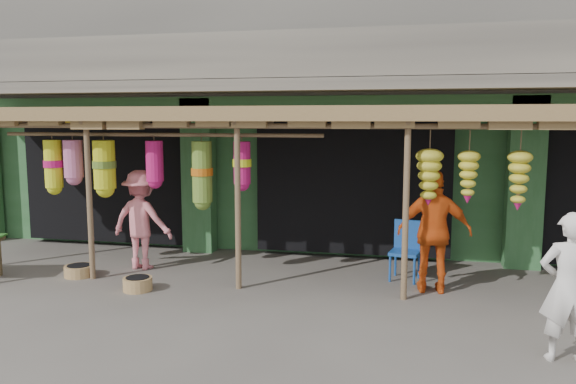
% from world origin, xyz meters
% --- Properties ---
extents(ground, '(80.00, 80.00, 0.00)m').
position_xyz_m(ground, '(0.00, 0.00, 0.00)').
color(ground, '#514C47').
rests_on(ground, ground).
extents(building, '(16.40, 6.80, 7.00)m').
position_xyz_m(building, '(-0.00, 4.87, 3.37)').
color(building, gray).
rests_on(building, ground).
extents(awning, '(14.00, 2.70, 2.79)m').
position_xyz_m(awning, '(-0.16, 0.80, 2.58)').
color(awning, brown).
rests_on(awning, ground).
extents(blue_chair, '(0.54, 0.54, 0.96)m').
position_xyz_m(blue_chair, '(1.02, 0.90, 0.53)').
color(blue_chair, '#164594').
rests_on(blue_chair, ground).
extents(basket_mid, '(0.54, 0.54, 0.18)m').
position_xyz_m(basket_mid, '(-4.30, -0.12, 0.09)').
color(basket_mid, '#9C7746').
rests_on(basket_mid, ground).
extents(basket_right, '(0.59, 0.59, 0.20)m').
position_xyz_m(basket_right, '(-2.98, -0.63, 0.10)').
color(basket_right, olive).
rests_on(basket_right, ground).
extents(person_front, '(0.63, 0.45, 1.63)m').
position_xyz_m(person_front, '(2.72, -1.96, 0.82)').
color(person_front, silver).
rests_on(person_front, ground).
extents(person_vendor, '(1.10, 0.49, 1.86)m').
position_xyz_m(person_vendor, '(1.43, 0.26, 0.93)').
color(person_vendor, '#D54F14').
rests_on(person_vendor, ground).
extents(person_shopper, '(1.18, 0.75, 1.73)m').
position_xyz_m(person_shopper, '(-3.50, 0.59, 0.86)').
color(person_shopper, pink).
rests_on(person_shopper, ground).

